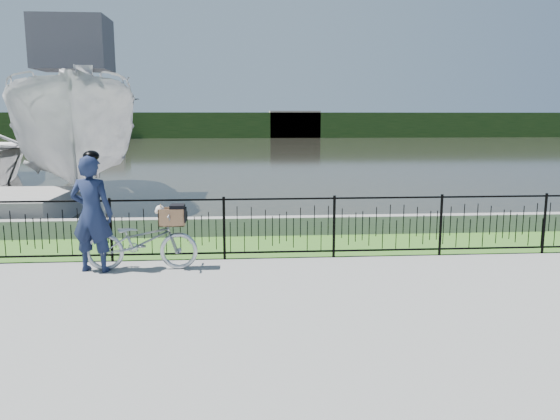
{
  "coord_description": "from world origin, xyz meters",
  "views": [
    {
      "loc": [
        -0.71,
        -8.06,
        2.57
      ],
      "look_at": [
        -0.04,
        1.0,
        1.0
      ],
      "focal_mm": 35.0,
      "sensor_mm": 36.0,
      "label": 1
    }
  ],
  "objects": [
    {
      "name": "quay_wall",
      "position": [
        0.0,
        3.6,
        0.2
      ],
      "size": [
        60.0,
        0.3,
        0.4
      ],
      "primitive_type": "cube",
      "color": "gray",
      "rests_on": "ground"
    },
    {
      "name": "fence",
      "position": [
        0.0,
        1.6,
        0.58
      ],
      "size": [
        14.0,
        0.06,
        1.15
      ],
      "primitive_type": null,
      "color": "black",
      "rests_on": "ground"
    },
    {
      "name": "grass_strip",
      "position": [
        0.0,
        2.6,
        0.0
      ],
      "size": [
        60.0,
        2.0,
        0.01
      ],
      "primitive_type": "cube",
      "color": "#3A6B21",
      "rests_on": "ground"
    },
    {
      "name": "ground",
      "position": [
        0.0,
        0.0,
        0.0
      ],
      "size": [
        120.0,
        120.0,
        0.0
      ],
      "primitive_type": "plane",
      "color": "gray",
      "rests_on": "ground"
    },
    {
      "name": "far_building_left",
      "position": [
        -18.0,
        58.0,
        2.0
      ],
      "size": [
        8.0,
        4.0,
        4.0
      ],
      "primitive_type": "cube",
      "color": "#A19181",
      "rests_on": "ground"
    },
    {
      "name": "water",
      "position": [
        0.0,
        33.0,
        0.0
      ],
      "size": [
        120.0,
        120.0,
        0.0
      ],
      "primitive_type": "plane",
      "color": "black",
      "rests_on": "ground"
    },
    {
      "name": "far_building_right",
      "position": [
        6.0,
        58.5,
        1.6
      ],
      "size": [
        6.0,
        3.0,
        3.2
      ],
      "primitive_type": "cube",
      "color": "#A19181",
      "rests_on": "ground"
    },
    {
      "name": "far_treeline",
      "position": [
        0.0,
        60.0,
        1.5
      ],
      "size": [
        120.0,
        6.0,
        3.0
      ],
      "primitive_type": "cube",
      "color": "#254119",
      "rests_on": "ground"
    },
    {
      "name": "bicycle_rig",
      "position": [
        -2.36,
        1.04,
        0.5
      ],
      "size": [
        1.86,
        0.65,
        1.13
      ],
      "color": "#B3B7C0",
      "rests_on": "ground"
    },
    {
      "name": "boat_near",
      "position": [
        -5.79,
        9.76,
        2.0
      ],
      "size": [
        6.06,
        10.36,
        5.56
      ],
      "color": "#BEBDBE",
      "rests_on": "water"
    },
    {
      "name": "cyclist",
      "position": [
        -3.16,
        1.01,
        0.99
      ],
      "size": [
        0.79,
        0.59,
        2.02
      ],
      "color": "#161F3D",
      "rests_on": "ground"
    }
  ]
}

